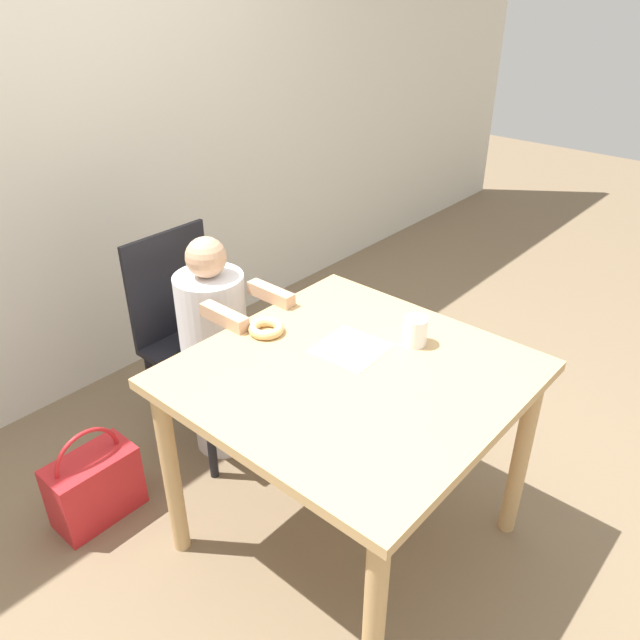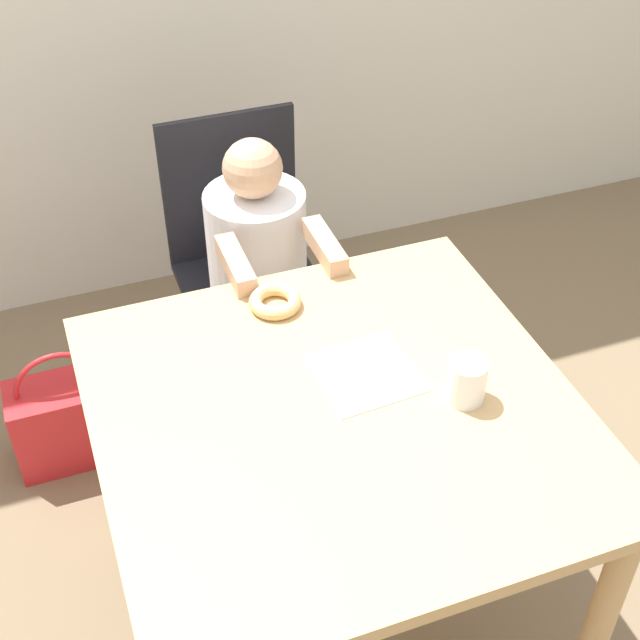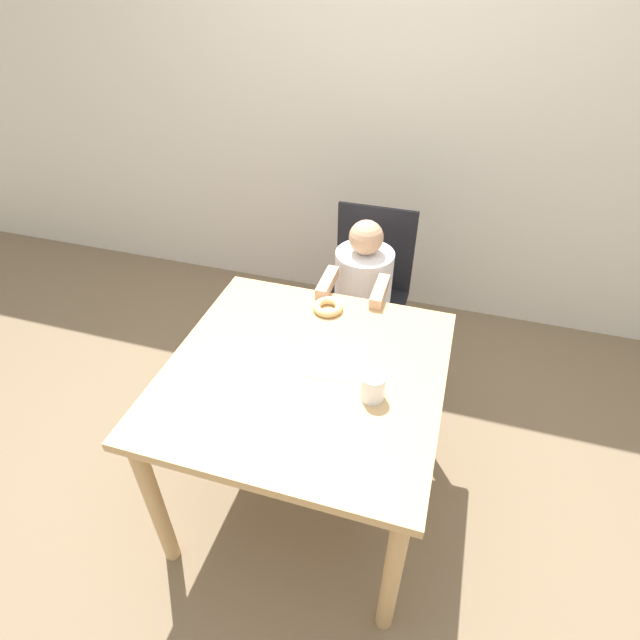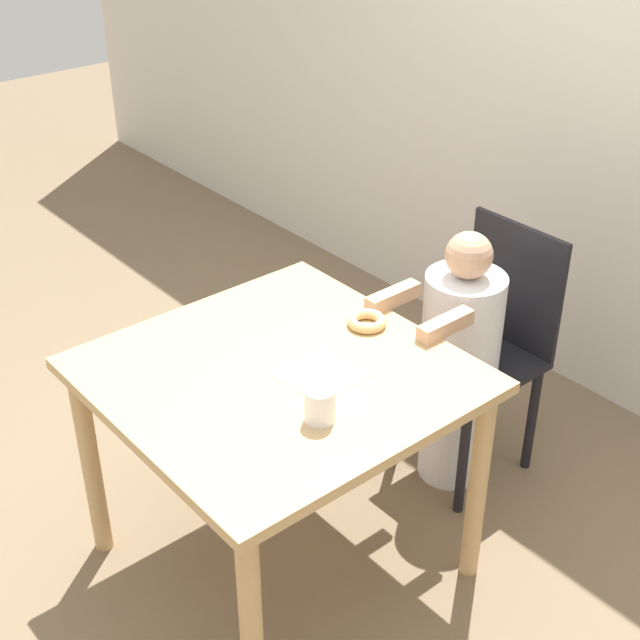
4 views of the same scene
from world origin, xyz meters
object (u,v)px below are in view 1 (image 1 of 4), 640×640
child_figure (216,351)px  handbag (94,485)px  chair (196,340)px  cup (415,331)px  donut (266,328)px

child_figure → handbag: bearing=175.3°
child_figure → handbag: 0.69m
chair → handbag: (-0.60, -0.08, -0.34)m
chair → cup: bearing=-77.3°
cup → chair: bearing=102.7°
chair → child_figure: (0.00, -0.13, -0.00)m
handbag → cup: size_ratio=4.14×
chair → donut: chair is taller
donut → child_figure: bearing=79.9°
donut → handbag: bearing=141.0°
donut → handbag: size_ratio=0.30×
handbag → cup: 1.34m
donut → handbag: donut is taller
child_figure → cup: child_figure is taller
handbag → chair: bearing=7.6°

